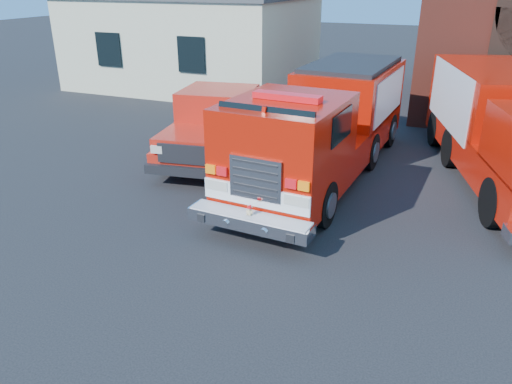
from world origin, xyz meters
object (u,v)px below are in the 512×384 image
at_px(secondary_truck, 510,126).
at_px(pickup_truck, 222,122).
at_px(fire_engine, 326,123).
at_px(side_building, 196,37).

bearing_deg(secondary_truck, pickup_truck, -174.02).
distance_m(fire_engine, secondary_truck, 4.56).
relative_size(fire_engine, pickup_truck, 1.40).
height_order(side_building, secondary_truck, side_building).
distance_m(side_building, fire_engine, 13.18).
bearing_deg(side_building, fire_engine, -46.70).
bearing_deg(side_building, secondary_truck, -31.59).
bearing_deg(pickup_truck, side_building, 122.58).
distance_m(fire_engine, pickup_truck, 3.33).
bearing_deg(fire_engine, side_building, 133.30).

